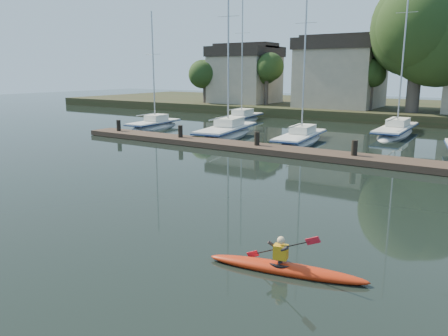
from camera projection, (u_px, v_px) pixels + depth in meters
The scene contains 9 objects.
ground at pixel (126, 227), 13.86m from camera, with size 160.00×160.00×0.00m, color black.
kayak at pixel (285, 266), 10.71m from camera, with size 4.03×1.30×1.28m.
dock at pixel (302, 153), 25.25m from camera, with size 34.00×2.00×1.80m.
sailboat_0 at pixel (154, 130), 38.16m from camera, with size 2.55×7.01×10.88m.
sailboat_1 at pixel (227, 138), 33.59m from camera, with size 3.83×9.50×15.11m.
sailboat_2 at pixel (300, 144), 30.50m from camera, with size 2.71×8.42×13.69m.
sailboat_5 at pixel (241, 123), 42.97m from camera, with size 2.97×8.85×14.37m.
sailboat_6 at pixel (395, 136), 34.24m from camera, with size 2.19×9.83×15.59m.
shore at pixel (419, 87), 45.20m from camera, with size 90.00×25.25×12.75m.
Camera 1 is at (9.80, -9.27, 4.85)m, focal length 35.00 mm.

